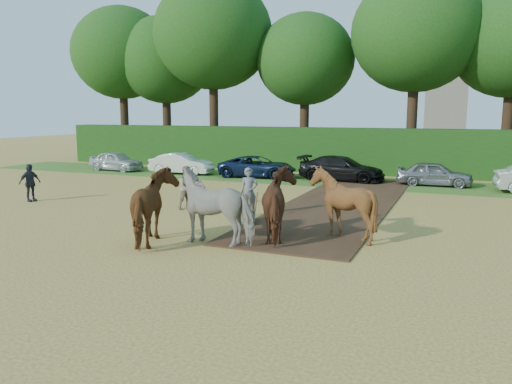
{
  "coord_description": "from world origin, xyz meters",
  "views": [
    {
      "loc": [
        6.45,
        -14.51,
        4.05
      ],
      "look_at": [
        0.1,
        0.67,
        1.4
      ],
      "focal_mm": 35.0,
      "sensor_mm": 36.0,
      "label": 1
    }
  ],
  "objects_px": {
    "church": "(451,34)",
    "parked_cars": "(415,173)",
    "spectator_far": "(30,183)",
    "spectator_near": "(188,188)",
    "plough_team": "(251,205)"
  },
  "relations": [
    {
      "from": "spectator_far",
      "to": "plough_team",
      "type": "xyz_separation_m",
      "value": [
        12.04,
        -2.5,
        0.28
      ]
    },
    {
      "from": "spectator_near",
      "to": "plough_team",
      "type": "distance_m",
      "value": 5.81
    },
    {
      "from": "parked_cars",
      "to": "church",
      "type": "xyz_separation_m",
      "value": [
        -0.0,
        40.97,
        13.03
      ]
    },
    {
      "from": "church",
      "to": "parked_cars",
      "type": "bearing_deg",
      "value": -89.99
    },
    {
      "from": "spectator_near",
      "to": "church",
      "type": "bearing_deg",
      "value": 23.33
    },
    {
      "from": "parked_cars",
      "to": "plough_team",
      "type": "bearing_deg",
      "value": -104.46
    },
    {
      "from": "plough_team",
      "to": "church",
      "type": "relative_size",
      "value": 0.28
    },
    {
      "from": "spectator_far",
      "to": "parked_cars",
      "type": "distance_m",
      "value": 19.65
    },
    {
      "from": "spectator_far",
      "to": "parked_cars",
      "type": "relative_size",
      "value": 0.04
    },
    {
      "from": "spectator_near",
      "to": "spectator_far",
      "type": "bearing_deg",
      "value": 131.29
    },
    {
      "from": "parked_cars",
      "to": "spectator_far",
      "type": "bearing_deg",
      "value": -143.12
    },
    {
      "from": "spectator_near",
      "to": "spectator_far",
      "type": "height_order",
      "value": "spectator_near"
    },
    {
      "from": "parked_cars",
      "to": "church",
      "type": "relative_size",
      "value": 1.53
    },
    {
      "from": "spectator_near",
      "to": "spectator_far",
      "type": "relative_size",
      "value": 1.06
    },
    {
      "from": "spectator_far",
      "to": "church",
      "type": "xyz_separation_m",
      "value": [
        15.72,
        52.76,
        12.87
      ]
    }
  ]
}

